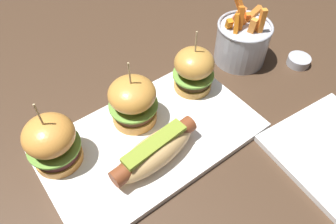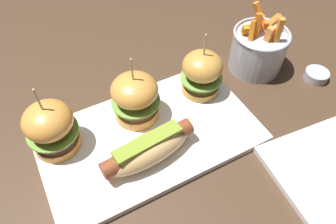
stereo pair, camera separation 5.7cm
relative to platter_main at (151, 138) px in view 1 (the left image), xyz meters
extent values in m
plane|color=#422D1E|center=(0.00, 0.00, -0.01)|extent=(3.00, 3.00, 0.00)
cube|color=white|center=(0.00, 0.00, 0.00)|extent=(0.40, 0.23, 0.01)
ellipsoid|color=#DDAF6C|center=(-0.02, -0.05, 0.03)|extent=(0.17, 0.07, 0.05)
cylinder|color=brown|center=(-0.02, -0.05, 0.04)|extent=(0.17, 0.05, 0.03)
cube|color=olive|center=(-0.02, -0.05, 0.06)|extent=(0.12, 0.04, 0.01)
cylinder|color=gold|center=(-0.15, 0.06, 0.02)|extent=(0.08, 0.08, 0.02)
cylinder|color=#46201D|center=(-0.15, 0.06, 0.03)|extent=(0.08, 0.08, 0.02)
cylinder|color=#6B9E3D|center=(-0.15, 0.06, 0.05)|extent=(0.09, 0.09, 0.00)
ellipsoid|color=gold|center=(-0.15, 0.06, 0.08)|extent=(0.08, 0.08, 0.06)
cylinder|color=tan|center=(-0.15, 0.06, 0.12)|extent=(0.00, 0.00, 0.06)
cylinder|color=#CB8A3A|center=(0.00, 0.05, 0.02)|extent=(0.08, 0.08, 0.02)
cylinder|color=brown|center=(0.00, 0.05, 0.04)|extent=(0.08, 0.08, 0.02)
cylinder|color=#6B9E3D|center=(0.00, 0.05, 0.05)|extent=(0.09, 0.09, 0.00)
ellipsoid|color=#CB8A3A|center=(0.00, 0.05, 0.08)|extent=(0.09, 0.09, 0.05)
cylinder|color=tan|center=(0.00, 0.05, 0.12)|extent=(0.00, 0.00, 0.06)
cylinder|color=#C2893B|center=(0.14, 0.05, 0.02)|extent=(0.08, 0.08, 0.02)
cylinder|color=#3C2A12|center=(0.14, 0.05, 0.03)|extent=(0.07, 0.07, 0.02)
cylinder|color=#6B9E3D|center=(0.14, 0.05, 0.04)|extent=(0.08, 0.08, 0.00)
ellipsoid|color=#C2893B|center=(0.14, 0.05, 0.07)|extent=(0.08, 0.08, 0.06)
cylinder|color=tan|center=(0.14, 0.05, 0.11)|extent=(0.00, 0.00, 0.06)
cylinder|color=#A8AAB2|center=(0.30, 0.07, 0.04)|extent=(0.12, 0.12, 0.09)
torus|color=#A8AAB2|center=(0.30, 0.07, 0.08)|extent=(0.12, 0.12, 0.01)
cube|color=orange|center=(0.30, 0.05, 0.08)|extent=(0.02, 0.02, 0.07)
cube|color=orange|center=(0.31, 0.04, 0.09)|extent=(0.01, 0.02, 0.09)
cube|color=orange|center=(0.32, 0.08, 0.08)|extent=(0.04, 0.04, 0.07)
cube|color=orange|center=(0.31, 0.09, 0.09)|extent=(0.03, 0.05, 0.09)
cube|color=orange|center=(0.30, 0.08, 0.08)|extent=(0.03, 0.02, 0.07)
cube|color=orange|center=(0.27, 0.07, 0.08)|extent=(0.02, 0.03, 0.08)
cube|color=orange|center=(0.32, 0.09, 0.07)|extent=(0.02, 0.03, 0.06)
cube|color=#CD651A|center=(0.28, 0.07, 0.09)|extent=(0.02, 0.03, 0.08)
cube|color=orange|center=(0.27, 0.09, 0.07)|extent=(0.02, 0.03, 0.06)
cube|color=orange|center=(0.30, 0.10, 0.09)|extent=(0.03, 0.06, 0.08)
cylinder|color=#A8AAB2|center=(0.40, -0.03, 0.00)|extent=(0.05, 0.05, 0.02)
cylinder|color=tan|center=(0.40, -0.03, 0.01)|extent=(0.04, 0.04, 0.00)
camera|label=1|loc=(-0.18, -0.29, 0.48)|focal=33.78mm
camera|label=2|loc=(-0.13, -0.32, 0.48)|focal=33.78mm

